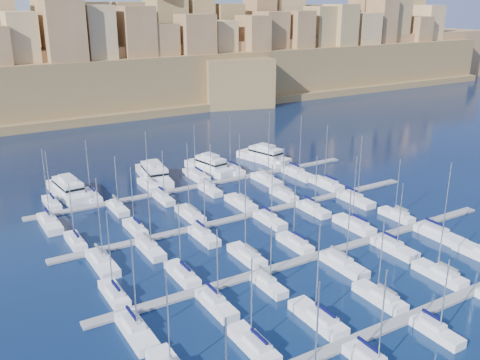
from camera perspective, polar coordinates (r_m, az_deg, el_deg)
ground at (r=105.22m, az=4.25°, el=-5.56°), size 600.00×600.00×0.00m
pontoon_near at (r=83.18m, az=18.26°, el=-13.47°), size 84.00×2.00×0.40m
pontoon_mid_near at (r=96.59m, az=8.39°, el=-7.92°), size 84.00×2.00×0.40m
pontoon_mid_far at (r=112.74m, az=1.32°, el=-3.68°), size 84.00×2.00×0.40m
pontoon_far at (r=130.60m, az=-3.85°, el=-0.51°), size 84.00×2.00×0.40m
sailboat_1 at (r=72.54m, az=1.46°, el=-17.14°), size 2.80×9.32×13.21m
sailboat_2 at (r=78.22m, az=8.33°, el=-14.37°), size 3.03×10.09×15.19m
sailboat_3 at (r=84.83m, az=14.71°, el=-12.00°), size 2.75×9.18×13.34m
sailboat_4 at (r=94.12m, az=20.56°, el=-9.39°), size 2.81×9.36×13.75m
sailboat_9 at (r=79.50m, az=20.20°, el=-14.90°), size 2.30×7.67×12.02m
sailboat_12 at (r=85.18m, az=-13.26°, el=-11.73°), size 2.52×8.40×14.47m
sailboat_13 at (r=88.84m, az=-6.17°, el=-9.95°), size 2.66×8.85×13.26m
sailboat_14 at (r=94.21m, az=0.74°, el=-8.04°), size 2.78×9.27×15.76m
sailboat_15 at (r=99.24m, az=5.90°, el=-6.71°), size 2.59×8.62×12.01m
sailboat_16 at (r=108.59m, az=12.08°, el=-4.71°), size 2.94×9.80×15.10m
sailboat_17 at (r=115.51m, az=16.38°, el=-3.63°), size 2.46×8.21×13.05m
sailboat_18 at (r=76.21m, az=-11.03°, el=-15.53°), size 2.93×9.77×14.78m
sailboat_19 at (r=80.72m, az=-2.56°, el=-13.05°), size 2.68×8.93×13.21m
sailboat_20 at (r=85.58m, az=3.07°, el=-11.08°), size 2.28×7.60×11.18m
sailboat_21 at (r=92.87m, az=10.96°, el=-8.84°), size 2.92×9.74×14.48m
sailboat_22 at (r=100.86m, az=16.11°, el=-6.95°), size 2.83×9.42×13.51m
sailboat_23 at (r=108.88m, az=20.48°, el=-5.46°), size 3.07×10.22×15.59m
sailboat_24 at (r=104.02m, az=-17.14°, el=-6.26°), size 2.40×7.99×12.17m
sailboat_25 at (r=106.98m, az=-11.11°, el=-5.02°), size 2.45×8.15×13.35m
sailboat_26 at (r=111.79m, az=-5.31°, el=-3.65°), size 2.83×9.42×16.27m
sailboat_27 at (r=117.38m, az=0.09°, el=-2.44°), size 2.92×9.74×16.50m
sailboat_28 at (r=122.61m, az=4.73°, el=-1.59°), size 2.47×8.24×12.00m
sailboat_29 at (r=131.01m, az=9.19°, el=-0.39°), size 3.03×10.11×15.44m
sailboat_30 at (r=94.76m, az=-14.48°, el=-8.52°), size 3.10×10.32×16.41m
sailboat_31 at (r=97.92m, az=-9.54°, el=-7.24°), size 2.62×8.75×14.11m
sailboat_32 at (r=101.86m, az=-3.87°, el=-5.95°), size 2.63×8.75×12.30m
sailboat_33 at (r=108.86m, az=3.19°, el=-4.25°), size 2.66×8.86×12.80m
sailboat_34 at (r=115.11m, az=7.79°, el=-3.09°), size 2.64×8.80×12.90m
sailboat_35 at (r=122.10m, az=12.22°, el=-2.03°), size 2.90×9.67×15.81m
sailboat_36 at (r=124.39m, az=-19.44°, el=-2.33°), size 2.56×8.53×12.63m
sailboat_37 at (r=126.45m, az=-15.59°, el=-1.59°), size 2.74×9.13×13.77m
sailboat_38 at (r=130.47m, az=-9.67°, el=-0.51°), size 2.72×9.08×14.14m
sailboat_39 at (r=135.85m, az=-4.67°, el=0.49°), size 3.04×10.13×14.07m
sailboat_40 at (r=140.32m, az=-0.93°, el=1.15°), size 2.96×9.87×15.44m
sailboat_41 at (r=146.70m, az=3.22°, el=1.92°), size 3.02×10.07×15.11m
sailboat_42 at (r=113.64m, az=-19.61°, el=-4.33°), size 3.08×10.27×16.53m
sailboat_43 at (r=117.71m, az=-12.92°, el=-2.90°), size 2.47×8.24×12.68m
sailboat_44 at (r=121.37m, az=-8.15°, el=-1.94°), size 2.31×7.69×12.17m
sailboat_45 at (r=125.82m, az=-3.23°, el=-1.01°), size 2.45×8.16×12.15m
sailboat_46 at (r=132.41m, az=2.85°, el=0.04°), size 3.09×10.30×13.94m
sailboat_47 at (r=137.63m, az=6.18°, el=0.69°), size 3.16×10.52×16.23m
motor_yacht_a at (r=129.08m, az=-17.89°, el=-0.93°), size 6.38×17.29×5.25m
motor_yacht_b at (r=135.38m, az=-9.16°, el=0.67°), size 7.70×18.38×5.25m
motor_yacht_c at (r=140.33m, az=-3.28°, el=1.54°), size 7.37×15.93×5.25m
motor_yacht_d at (r=149.46m, az=2.62°, el=2.63°), size 9.12×17.17×5.25m
fortified_city at (r=241.36m, az=-17.87°, el=11.13°), size 460.00×108.95×59.52m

